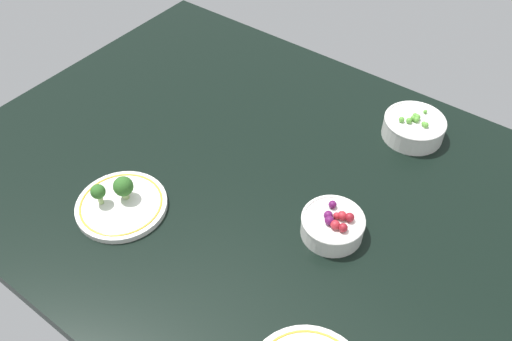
{
  "coord_description": "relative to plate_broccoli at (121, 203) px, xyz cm",
  "views": [
    {
      "loc": [
        54.42,
        -73.0,
        99.04
      ],
      "look_at": [
        0.0,
        0.0,
        6.0
      ],
      "focal_mm": 37.36,
      "sensor_mm": 36.0,
      "label": 1
    }
  ],
  "objects": [
    {
      "name": "plate_broccoli",
      "position": [
        0.0,
        0.0,
        0.0
      ],
      "size": [
        21.22,
        21.22,
        7.58
      ],
      "color": "white",
      "rests_on": "dining_table"
    },
    {
      "name": "dining_table",
      "position": [
        19.25,
        26.81,
        -3.54
      ],
      "size": [
        148.76,
        110.85,
        4.0
      ],
      "primitive_type": "cube",
      "color": "black",
      "rests_on": "ground"
    },
    {
      "name": "bowl_berries",
      "position": [
        43.35,
        22.79,
        1.36
      ],
      "size": [
        14.15,
        14.15,
        6.84
      ],
      "color": "white",
      "rests_on": "dining_table"
    },
    {
      "name": "bowl_peas",
      "position": [
        43.57,
        63.65,
        1.52
      ],
      "size": [
        16.09,
        16.09,
        6.89
      ],
      "color": "white",
      "rests_on": "dining_table"
    }
  ]
}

